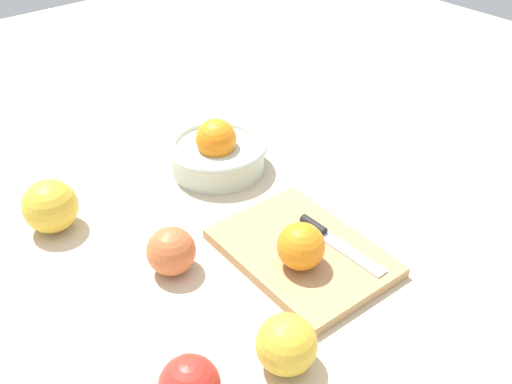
{
  "coord_description": "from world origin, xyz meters",
  "views": [
    {
      "loc": [
        0.54,
        -0.41,
        0.57
      ],
      "look_at": [
        -0.03,
        0.06,
        0.04
      ],
      "focal_mm": 40.68,
      "sensor_mm": 36.0,
      "label": 1
    }
  ],
  "objects_px": {
    "apple_front_center": "(173,252)",
    "bowl": "(217,150)",
    "cutting_board": "(302,252)",
    "knife": "(330,237)",
    "apple_front_right": "(286,344)",
    "orange_on_board": "(301,246)",
    "apple_front_left": "(50,206)"
  },
  "relations": [
    {
      "from": "apple_front_right",
      "to": "apple_front_center",
      "type": "height_order",
      "value": "apple_front_right"
    },
    {
      "from": "bowl",
      "to": "knife",
      "type": "bearing_deg",
      "value": -0.68
    },
    {
      "from": "knife",
      "to": "apple_front_center",
      "type": "distance_m",
      "value": 0.23
    },
    {
      "from": "orange_on_board",
      "to": "apple_front_center",
      "type": "xyz_separation_m",
      "value": [
        -0.12,
        -0.13,
        -0.02
      ]
    },
    {
      "from": "cutting_board",
      "to": "apple_front_center",
      "type": "bearing_deg",
      "value": -120.8
    },
    {
      "from": "cutting_board",
      "to": "apple_front_center",
      "type": "distance_m",
      "value": 0.19
    },
    {
      "from": "apple_front_right",
      "to": "apple_front_center",
      "type": "bearing_deg",
      "value": -177.08
    },
    {
      "from": "cutting_board",
      "to": "apple_front_right",
      "type": "distance_m",
      "value": 0.19
    },
    {
      "from": "bowl",
      "to": "cutting_board",
      "type": "distance_m",
      "value": 0.27
    },
    {
      "from": "knife",
      "to": "apple_front_left",
      "type": "relative_size",
      "value": 1.88
    },
    {
      "from": "cutting_board",
      "to": "knife",
      "type": "relative_size",
      "value": 1.59
    },
    {
      "from": "knife",
      "to": "apple_front_right",
      "type": "distance_m",
      "value": 0.22
    },
    {
      "from": "apple_front_right",
      "to": "apple_front_left",
      "type": "bearing_deg",
      "value": -166.79
    },
    {
      "from": "apple_front_left",
      "to": "apple_front_center",
      "type": "xyz_separation_m",
      "value": [
        0.2,
        0.09,
        -0.01
      ]
    },
    {
      "from": "bowl",
      "to": "apple_front_right",
      "type": "relative_size",
      "value": 2.43
    },
    {
      "from": "apple_front_center",
      "to": "bowl",
      "type": "bearing_deg",
      "value": 129.77
    },
    {
      "from": "apple_front_left",
      "to": "apple_front_center",
      "type": "distance_m",
      "value": 0.22
    },
    {
      "from": "knife",
      "to": "apple_front_left",
      "type": "distance_m",
      "value": 0.42
    },
    {
      "from": "apple_front_left",
      "to": "apple_front_right",
      "type": "relative_size",
      "value": 1.14
    },
    {
      "from": "orange_on_board",
      "to": "apple_front_left",
      "type": "distance_m",
      "value": 0.38
    },
    {
      "from": "cutting_board",
      "to": "knife",
      "type": "distance_m",
      "value": 0.05
    },
    {
      "from": "bowl",
      "to": "apple_front_left",
      "type": "distance_m",
      "value": 0.29
    },
    {
      "from": "cutting_board",
      "to": "apple_front_left",
      "type": "bearing_deg",
      "value": -140.18
    },
    {
      "from": "apple_front_right",
      "to": "orange_on_board",
      "type": "bearing_deg",
      "value": 130.51
    },
    {
      "from": "cutting_board",
      "to": "knife",
      "type": "bearing_deg",
      "value": 74.2
    },
    {
      "from": "bowl",
      "to": "cutting_board",
      "type": "relative_size",
      "value": 0.71
    },
    {
      "from": "orange_on_board",
      "to": "cutting_board",
      "type": "bearing_deg",
      "value": 131.13
    },
    {
      "from": "bowl",
      "to": "apple_front_left",
      "type": "height_order",
      "value": "bowl"
    },
    {
      "from": "knife",
      "to": "apple_front_left",
      "type": "xyz_separation_m",
      "value": [
        -0.31,
        -0.29,
        0.02
      ]
    },
    {
      "from": "cutting_board",
      "to": "knife",
      "type": "height_order",
      "value": "knife"
    },
    {
      "from": "bowl",
      "to": "orange_on_board",
      "type": "height_order",
      "value": "bowl"
    },
    {
      "from": "cutting_board",
      "to": "bowl",
      "type": "bearing_deg",
      "value": 169.96
    }
  ]
}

